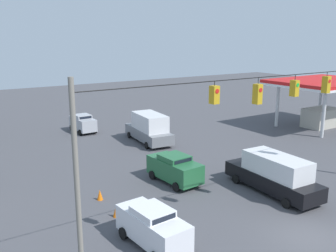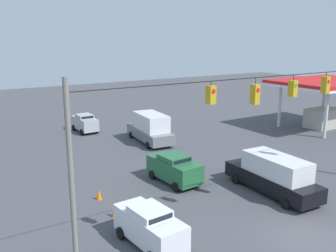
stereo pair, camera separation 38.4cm
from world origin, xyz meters
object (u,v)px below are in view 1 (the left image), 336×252
(overhead_signal_span, at_px, (293,122))
(sedan_white_parked_shoulder, at_px, (153,226))
(traffic_cone_third, at_px, (100,195))
(box_truck_black_crossing_near, at_px, (274,174))
(sedan_silver_withflow_deep, at_px, (83,123))
(gas_station, at_px, (323,93))
(box_truck_grey_oncoming_deep, at_px, (149,128))
(traffic_cone_second, at_px, (116,211))
(sedan_green_withflow_mid, at_px, (174,168))
(traffic_cone_nearest, at_px, (140,229))

(overhead_signal_span, distance_m, sedan_white_parked_shoulder, 9.03)
(overhead_signal_span, height_order, traffic_cone_third, overhead_signal_span)
(box_truck_black_crossing_near, distance_m, sedan_silver_withflow_deep, 23.37)
(traffic_cone_third, bearing_deg, gas_station, -170.95)
(box_truck_grey_oncoming_deep, bearing_deg, traffic_cone_second, 52.56)
(sedan_green_withflow_mid, xyz_separation_m, traffic_cone_second, (5.88, 2.60, -0.71))
(gas_station, bearing_deg, box_truck_grey_oncoming_deep, -14.92)
(sedan_silver_withflow_deep, distance_m, gas_station, 27.50)
(box_truck_grey_oncoming_deep, xyz_separation_m, sedan_silver_withflow_deep, (4.01, -7.56, -0.42))
(sedan_white_parked_shoulder, distance_m, traffic_cone_second, 3.87)
(traffic_cone_nearest, bearing_deg, sedan_silver_withflow_deep, -103.91)
(sedan_white_parked_shoulder, bearing_deg, overhead_signal_span, 163.03)
(box_truck_grey_oncoming_deep, relative_size, traffic_cone_third, 9.97)
(sedan_green_withflow_mid, bearing_deg, box_truck_grey_oncoming_deep, -111.01)
(sedan_green_withflow_mid, bearing_deg, gas_station, -168.60)
(sedan_white_parked_shoulder, height_order, traffic_cone_nearest, sedan_white_parked_shoulder)
(overhead_signal_span, height_order, gas_station, overhead_signal_span)
(box_truck_black_crossing_near, distance_m, traffic_cone_third, 11.55)
(sedan_white_parked_shoulder, bearing_deg, traffic_cone_second, -87.16)
(sedan_green_withflow_mid, distance_m, box_truck_black_crossing_near, 6.86)
(traffic_cone_third, bearing_deg, box_truck_grey_oncoming_deep, -133.71)
(overhead_signal_span, relative_size, box_truck_grey_oncoming_deep, 3.38)
(traffic_cone_second, bearing_deg, gas_station, -166.02)
(traffic_cone_third, bearing_deg, sedan_green_withflow_mid, 178.91)
(traffic_cone_nearest, bearing_deg, box_truck_black_crossing_near, -179.89)
(overhead_signal_span, relative_size, traffic_cone_second, 33.73)
(box_truck_grey_oncoming_deep, height_order, sedan_white_parked_shoulder, box_truck_grey_oncoming_deep)
(box_truck_black_crossing_near, relative_size, gas_station, 0.62)
(traffic_cone_second, bearing_deg, traffic_cone_third, -93.23)
(overhead_signal_span, distance_m, box_truck_black_crossing_near, 6.42)
(sedan_green_withflow_mid, bearing_deg, sedan_silver_withflow_deep, -89.71)
(sedan_green_withflow_mid, bearing_deg, traffic_cone_second, 23.83)
(sedan_white_parked_shoulder, relative_size, traffic_cone_second, 6.36)
(sedan_silver_withflow_deep, relative_size, gas_station, 0.34)
(box_truck_black_crossing_near, xyz_separation_m, traffic_cone_second, (10.38, -2.57, -0.95))
(traffic_cone_third, bearing_deg, sedan_silver_withflow_deep, -107.71)
(sedan_green_withflow_mid, height_order, traffic_cone_second, sedan_green_withflow_mid)
(sedan_silver_withflow_deep, distance_m, traffic_cone_nearest, 23.64)
(box_truck_grey_oncoming_deep, relative_size, sedan_silver_withflow_deep, 1.74)
(sedan_white_parked_shoulder, xyz_separation_m, traffic_cone_third, (0.04, -6.50, -0.70))
(box_truck_black_crossing_near, xyz_separation_m, traffic_cone_nearest, (10.27, 0.02, -0.95))
(box_truck_grey_oncoming_deep, height_order, traffic_cone_nearest, box_truck_grey_oncoming_deep)
(traffic_cone_second, distance_m, traffic_cone_third, 2.71)
(sedan_green_withflow_mid, height_order, gas_station, gas_station)
(overhead_signal_span, bearing_deg, sedan_silver_withflow_deep, -86.32)
(traffic_cone_nearest, bearing_deg, overhead_signal_span, 155.01)
(box_truck_black_crossing_near, height_order, traffic_cone_second, box_truck_black_crossing_near)
(overhead_signal_span, distance_m, sedan_silver_withflow_deep, 26.87)
(traffic_cone_third, height_order, gas_station, gas_station)
(gas_station, bearing_deg, overhead_signal_span, 31.00)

